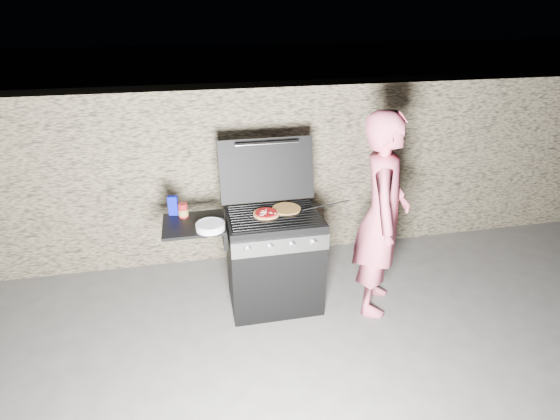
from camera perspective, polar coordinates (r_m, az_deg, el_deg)
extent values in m
plane|color=#524E4C|center=(4.16, -0.69, -11.90)|extent=(50.00, 50.00, 0.00)
cube|color=#9D8C67|center=(4.63, -3.23, 4.98)|extent=(8.00, 0.35, 1.80)
cylinder|color=#E8B850|center=(3.76, 0.84, 0.16)|extent=(0.27, 0.27, 0.01)
cylinder|color=maroon|center=(3.72, -12.55, -0.02)|extent=(0.09, 0.09, 0.12)
cube|color=#050C95|center=(3.77, -13.79, 0.58)|extent=(0.08, 0.06, 0.17)
cylinder|color=silver|center=(3.50, -9.09, -2.11)|extent=(0.28, 0.28, 0.05)
imported|color=#DF5E77|center=(3.77, 13.17, -0.78)|extent=(0.66, 0.77, 1.80)
cylinder|color=black|center=(3.76, 6.00, 0.56)|extent=(0.40, 0.04, 0.08)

